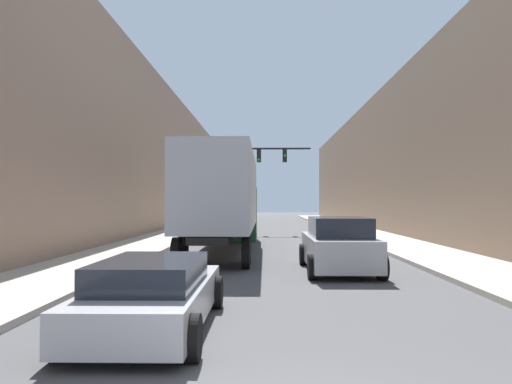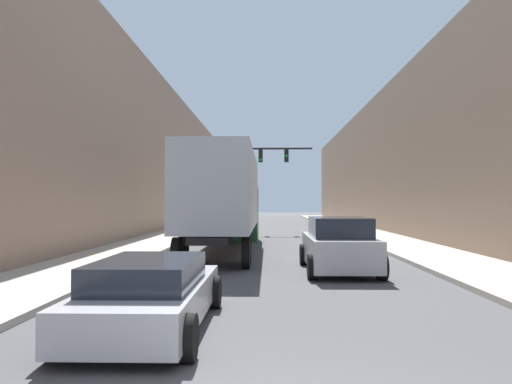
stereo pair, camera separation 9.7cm
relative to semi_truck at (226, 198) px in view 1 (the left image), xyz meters
name	(u,v)px [view 1 (the left image)]	position (x,y,z in m)	size (l,w,h in m)	color
sidewalk_right	(360,232)	(8.15, 12.35, -2.22)	(3.15, 80.00, 0.15)	#B2A899
sidewalk_left	(180,232)	(-4.08, 12.35, -2.22)	(3.15, 80.00, 0.15)	#B2A899
building_right	(427,160)	(12.72, 12.35, 2.71)	(6.00, 80.00, 10.01)	#846B56
building_left	(114,153)	(-8.65, 12.35, 3.22)	(6.00, 80.00, 11.02)	#997A66
semi_truck	(226,198)	(0.00, 0.00, 0.00)	(2.50, 14.05, 4.06)	#B2B7C1
sedan_car	(154,294)	(-0.15, -13.28, -1.71)	(1.99, 4.66, 1.18)	#B7B7BC
suv_car	(338,246)	(3.95, -6.32, -1.50)	(2.13, 4.54, 1.66)	#B7B7BC
traffic_signal_gantry	(236,169)	(-0.32, 13.43, 2.17)	(7.37, 0.35, 6.18)	black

